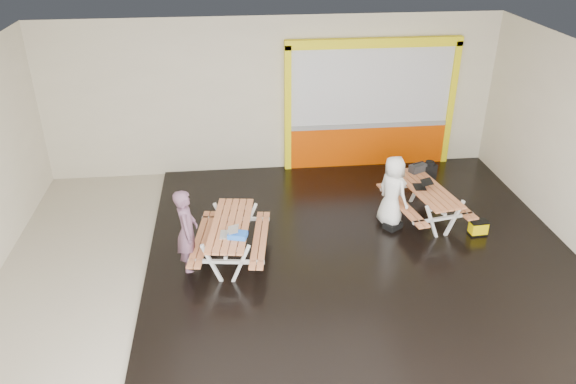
{
  "coord_description": "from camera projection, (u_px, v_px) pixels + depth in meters",
  "views": [
    {
      "loc": [
        -0.97,
        -7.84,
        5.61
      ],
      "look_at": [
        0.0,
        0.9,
        1.0
      ],
      "focal_mm": 34.88,
      "sensor_mm": 36.0,
      "label": 1
    }
  ],
  "objects": [
    {
      "name": "room",
      "position": [
        294.0,
        176.0,
        8.79
      ],
      "size": [
        10.02,
        8.02,
        3.52
      ],
      "color": "#BAB09D",
      "rests_on": "ground"
    },
    {
      "name": "deck",
      "position": [
        365.0,
        262.0,
        9.71
      ],
      "size": [
        7.5,
        7.98,
        0.05
      ],
      "primitive_type": "cube",
      "color": "black",
      "rests_on": "room"
    },
    {
      "name": "kiosk",
      "position": [
        370.0,
        108.0,
        12.61
      ],
      "size": [
        3.88,
        0.16,
        3.0
      ],
      "color": "#D44400",
      "rests_on": "room"
    },
    {
      "name": "picnic_table_left",
      "position": [
        231.0,
        232.0,
        9.56
      ],
      "size": [
        1.47,
        1.96,
        0.72
      ],
      "color": "#DA8657",
      "rests_on": "deck"
    },
    {
      "name": "picnic_table_right",
      "position": [
        426.0,
        195.0,
        10.76
      ],
      "size": [
        1.53,
        1.99,
        0.72
      ],
      "color": "#DA8657",
      "rests_on": "deck"
    },
    {
      "name": "person_left",
      "position": [
        187.0,
        231.0,
        9.21
      ],
      "size": [
        0.37,
        0.55,
        1.5
      ],
      "primitive_type": "imported",
      "rotation": [
        0.0,
        0.0,
        1.58
      ],
      "color": "#6E4A61",
      "rests_on": "deck"
    },
    {
      "name": "person_right",
      "position": [
        393.0,
        191.0,
        10.48
      ],
      "size": [
        0.71,
        0.81,
        1.4
      ],
      "primitive_type": "imported",
      "rotation": [
        0.0,
        0.0,
        2.06
      ],
      "color": "white",
      "rests_on": "deck"
    },
    {
      "name": "laptop_left",
      "position": [
        229.0,
        233.0,
        9.15
      ],
      "size": [
        0.32,
        0.3,
        0.13
      ],
      "color": "silver",
      "rests_on": "picnic_table_left"
    },
    {
      "name": "laptop_right",
      "position": [
        422.0,
        185.0,
        10.67
      ],
      "size": [
        0.36,
        0.32,
        0.14
      ],
      "color": "black",
      "rests_on": "picnic_table_right"
    },
    {
      "name": "blue_pouch",
      "position": [
        238.0,
        235.0,
        9.09
      ],
      "size": [
        0.35,
        0.29,
        0.09
      ],
      "primitive_type": "cube",
      "rotation": [
        0.0,
        0.0,
        -0.28
      ],
      "color": "blue",
      "rests_on": "picnic_table_left"
    },
    {
      "name": "toolbox",
      "position": [
        418.0,
        168.0,
        11.28
      ],
      "size": [
        0.39,
        0.31,
        0.2
      ],
      "color": "black",
      "rests_on": "picnic_table_right"
    },
    {
      "name": "backpack",
      "position": [
        429.0,
        172.0,
        11.45
      ],
      "size": [
        0.31,
        0.24,
        0.47
      ],
      "color": "black",
      "rests_on": "picnic_table_right"
    },
    {
      "name": "dark_case",
      "position": [
        393.0,
        225.0,
        10.64
      ],
      "size": [
        0.4,
        0.38,
        0.12
      ],
      "primitive_type": "cube",
      "rotation": [
        0.0,
        0.0,
        0.6
      ],
      "color": "black",
      "rests_on": "deck"
    },
    {
      "name": "fluke_bag",
      "position": [
        478.0,
        228.0,
        10.41
      ],
      "size": [
        0.34,
        0.24,
        0.28
      ],
      "color": "black",
      "rests_on": "deck"
    }
  ]
}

